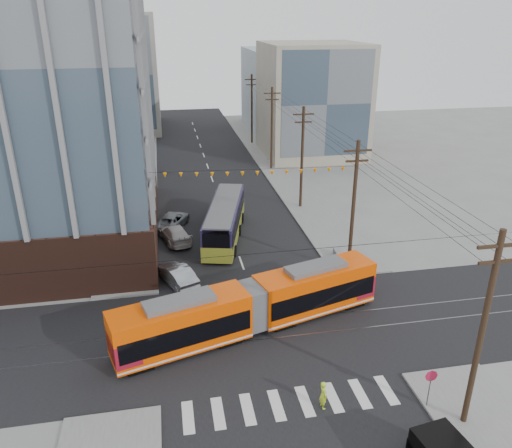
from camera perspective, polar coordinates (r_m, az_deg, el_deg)
The scene contains 15 objects.
ground at distance 31.28m, azimuth 2.58°, elevation -16.13°, with size 160.00×160.00×0.00m, color slate.
bg_bldg_nw_near at distance 77.17m, azimuth -19.47°, elevation 13.67°, with size 18.00×16.00×18.00m, color #8C99A5.
bg_bldg_ne_near at distance 75.77m, azimuth 6.38°, elevation 13.88°, with size 14.00×14.00×16.00m, color gray.
bg_bldg_nw_far at distance 96.44m, azimuth -16.15°, elevation 16.27°, with size 16.00×18.00×20.00m, color gray.
bg_bldg_ne_far at distance 95.50m, azimuth 4.01°, elevation 15.19°, with size 16.00×16.00×14.00m, color #8C99A5.
utility_pole_near at distance 26.76m, azimuth 24.35°, elevation -11.42°, with size 0.30×0.30×11.00m, color black.
utility_pole_far at distance 82.12m, azimuth -0.48°, elevation 12.93°, with size 0.30×0.30×11.00m, color black.
streetcar at distance 33.49m, azimuth -0.46°, elevation -9.40°, with size 18.59×2.61×3.58m, color #F44901, non-canonical shape.
city_bus at distance 47.12m, azimuth -3.59°, elevation 0.46°, with size 2.67×12.30×3.49m, color #1F193A, non-canonical shape.
parked_car_silver at distance 39.80m, azimuth -9.04°, elevation -5.76°, with size 1.67×4.80×1.58m, color gray.
parked_car_white at distance 47.13m, azimuth -9.28°, elevation -1.10°, with size 2.13×5.24×1.52m, color beige.
parked_car_grey at distance 50.34m, azimuth -9.57°, elevation 0.41°, with size 2.36×5.12×1.42m, color slate.
pedestrian at distance 28.47m, azimuth 7.70°, elevation -18.77°, with size 0.62×0.40×1.69m, color #C4E32A.
stop_sign at distance 29.52m, azimuth 19.16°, elevation -17.52°, with size 0.70×0.70×2.29m, color #C21840, non-canonical shape.
jersey_barrier at distance 43.09m, azimuth 9.70°, elevation -4.10°, with size 0.82×3.66×0.73m, color slate.
Camera 1 is at (-5.83, -23.61, 19.67)m, focal length 35.00 mm.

